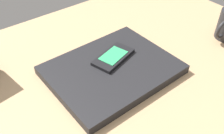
# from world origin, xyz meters

# --- Properties ---
(desk_surface) EXTENTS (1.20, 0.80, 0.03)m
(desk_surface) POSITION_xyz_m (0.00, 0.00, 0.01)
(desk_surface) COLOR tan
(desk_surface) RESTS_ON ground
(laptop_closed) EXTENTS (0.31, 0.24, 0.02)m
(laptop_closed) POSITION_xyz_m (-0.05, -0.01, 0.04)
(laptop_closed) COLOR black
(laptop_closed) RESTS_ON desk_surface
(cell_phone_on_laptop) EXTENTS (0.13, 0.09, 0.01)m
(cell_phone_on_laptop) POSITION_xyz_m (-0.07, -0.04, 0.06)
(cell_phone_on_laptop) COLOR black
(cell_phone_on_laptop) RESTS_ON laptop_closed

